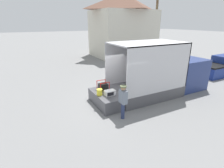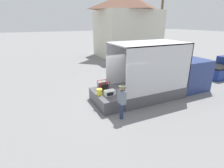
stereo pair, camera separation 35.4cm
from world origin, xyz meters
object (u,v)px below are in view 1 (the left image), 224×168
microwave (110,93)px  pickup_truck_blue (223,67)px  utility_pole (156,25)px  portable_generator (103,87)px  orange_bucket (100,92)px  box_truck (167,78)px  worker_person (123,99)px

microwave → pickup_truck_blue: 11.68m
pickup_truck_blue → utility_pole: utility_pole is taller
portable_generator → orange_bucket: size_ratio=1.72×
box_truck → orange_bucket: (-4.83, -0.08, -0.08)m
portable_generator → utility_pole: bearing=38.9°
pickup_truck_blue → portable_generator: bearing=-178.7°
microwave → portable_generator: (0.02, 0.86, 0.06)m
microwave → portable_generator: portable_generator is taller
portable_generator → orange_bucket: bearing=-130.3°
box_truck → pickup_truck_blue: box_truck is taller
box_truck → utility_pole: 12.29m
orange_bucket → utility_pole: bearing=39.4°
portable_generator → pickup_truck_blue: pickup_truck_blue is taller
box_truck → utility_pole: size_ratio=0.87×
worker_person → pickup_truck_blue: worker_person is taller
worker_person → microwave: bearing=90.1°
microwave → utility_pole: utility_pole is taller
portable_generator → worker_person: (-0.01, -2.19, 0.13)m
box_truck → worker_person: (-4.36, -1.69, 0.08)m
portable_generator → utility_pole: 14.88m
box_truck → worker_person: box_truck is taller
microwave → pickup_truck_blue: pickup_truck_blue is taller
orange_bucket → worker_person: size_ratio=0.20×
microwave → worker_person: worker_person is taller
microwave → utility_pole: bearing=41.3°
pickup_truck_blue → utility_pole: 9.47m
worker_person → pickup_truck_blue: size_ratio=0.34×
microwave → pickup_truck_blue: bearing=5.5°
microwave → orange_bucket: bearing=149.8°
box_truck → microwave: (-4.36, -0.35, -0.11)m
portable_generator → pickup_truck_blue: bearing=1.3°
portable_generator → box_truck: bearing=-6.6°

